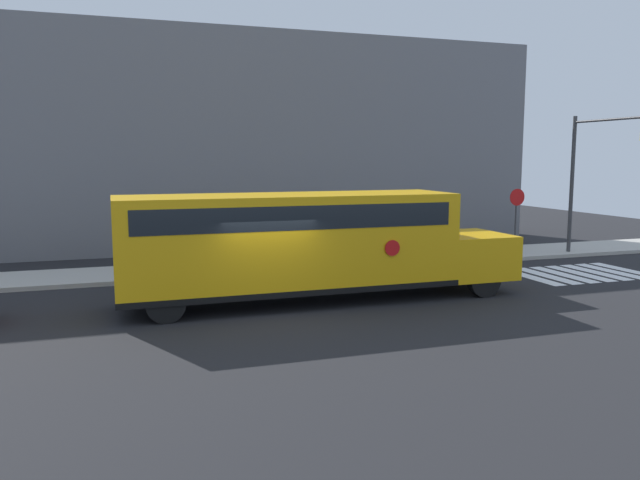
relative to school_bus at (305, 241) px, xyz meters
The scene contains 7 objects.
ground_plane 2.41m from the school_bus, 146.39° to the right, with size 60.00×60.00×0.00m, color black.
sidewalk_strip 6.01m from the school_bus, 103.64° to the left, with size 44.00×3.00×0.15m.
building_backdrop 12.55m from the school_bus, 96.41° to the left, with size 32.00×4.00×9.65m.
crosswalk_stripes 10.83m from the school_bus, ahead, with size 4.70×3.20×0.01m.
school_bus is the anchor object (origin of this frame).
stop_sign 11.28m from the school_bus, 23.58° to the left, with size 0.68×0.10×2.87m.
traffic_light 13.83m from the school_bus, 14.87° to the left, with size 0.28×3.93×5.82m.
Camera 1 is at (-3.84, -15.88, 4.13)m, focal length 35.00 mm.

